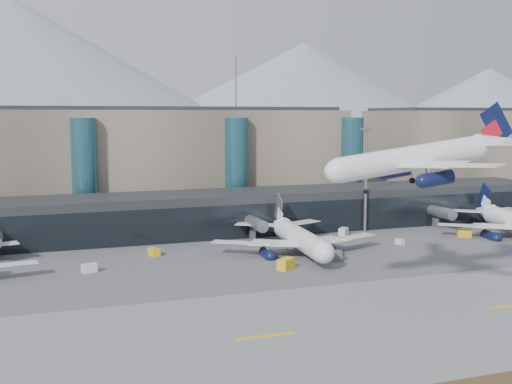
% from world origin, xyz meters
% --- Properties ---
extents(ground, '(900.00, 900.00, 0.00)m').
position_xyz_m(ground, '(0.00, 0.00, 0.00)').
color(ground, '#515154').
rests_on(ground, ground).
extents(runway_strip, '(400.00, 40.00, 0.04)m').
position_xyz_m(runway_strip, '(0.00, -15.00, 0.02)').
color(runway_strip, slate).
rests_on(runway_strip, ground).
extents(runway_markings, '(128.00, 1.00, 0.02)m').
position_xyz_m(runway_markings, '(-0.00, -15.00, 0.05)').
color(runway_markings, gold).
rests_on(runway_markings, ground).
extents(concourse, '(170.00, 27.00, 10.00)m').
position_xyz_m(concourse, '(-0.02, 57.73, 4.97)').
color(concourse, black).
rests_on(concourse, ground).
extents(terminal_main, '(130.00, 30.00, 31.00)m').
position_xyz_m(terminal_main, '(-25.00, 90.00, 15.44)').
color(terminal_main, gray).
rests_on(terminal_main, ground).
extents(terminal_east, '(70.00, 30.00, 31.00)m').
position_xyz_m(terminal_east, '(95.00, 90.00, 15.44)').
color(terminal_east, gray).
rests_on(terminal_east, ground).
extents(teal_towers, '(116.40, 19.40, 46.00)m').
position_xyz_m(teal_towers, '(-14.99, 74.01, 14.01)').
color(teal_towers, '#235462').
rests_on(teal_towers, ground).
extents(mountain_ridge, '(910.00, 400.00, 110.00)m').
position_xyz_m(mountain_ridge, '(15.97, 380.00, 45.74)').
color(mountain_ridge, gray).
rests_on(mountain_ridge, ground).
extents(lightmast_mid, '(3.00, 1.20, 25.60)m').
position_xyz_m(lightmast_mid, '(30.00, 48.00, 14.42)').
color(lightmast_mid, slate).
rests_on(lightmast_mid, ground).
extents(hero_jet, '(32.91, 33.44, 10.80)m').
position_xyz_m(hero_jet, '(9.48, -7.97, 23.53)').
color(hero_jet, white).
rests_on(hero_jet, ground).
extents(jet_parked_mid, '(37.84, 37.51, 12.24)m').
position_xyz_m(jet_parked_mid, '(4.35, 31.89, 4.63)').
color(jet_parked_mid, white).
rests_on(jet_parked_mid, ground).
extents(jet_parked_right, '(38.78, 39.41, 12.71)m').
position_xyz_m(jet_parked_right, '(60.83, 31.80, 4.81)').
color(jet_parked_right, white).
rests_on(jet_parked_right, ground).
extents(veh_a, '(2.93, 1.92, 1.54)m').
position_xyz_m(veh_a, '(-38.44, 28.20, 0.77)').
color(veh_a, silver).
rests_on(veh_a, ground).
extents(veh_b, '(2.28, 3.04, 1.57)m').
position_xyz_m(veh_b, '(-24.61, 37.97, 0.79)').
color(veh_b, gold).
rests_on(veh_b, ground).
extents(veh_c, '(4.08, 3.13, 2.02)m').
position_xyz_m(veh_c, '(7.95, 21.50, 1.01)').
color(veh_c, '#505055').
rests_on(veh_c, ground).
extents(veh_d, '(3.35, 3.37, 1.77)m').
position_xyz_m(veh_d, '(22.51, 45.03, 0.88)').
color(veh_d, silver).
rests_on(veh_d, ground).
extents(veh_e, '(3.61, 2.92, 1.79)m').
position_xyz_m(veh_e, '(48.28, 33.26, 0.89)').
color(veh_e, gold).
rests_on(veh_e, ground).
extents(veh_g, '(1.62, 2.26, 1.19)m').
position_xyz_m(veh_g, '(29.32, 30.99, 0.60)').
color(veh_g, silver).
rests_on(veh_g, ground).
extents(veh_h, '(4.12, 3.83, 2.05)m').
position_xyz_m(veh_h, '(-3.51, 18.00, 1.02)').
color(veh_h, gold).
rests_on(veh_h, ground).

